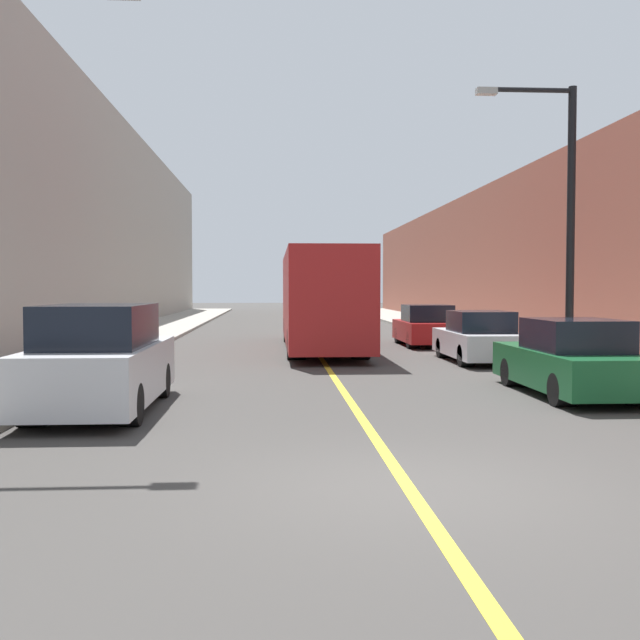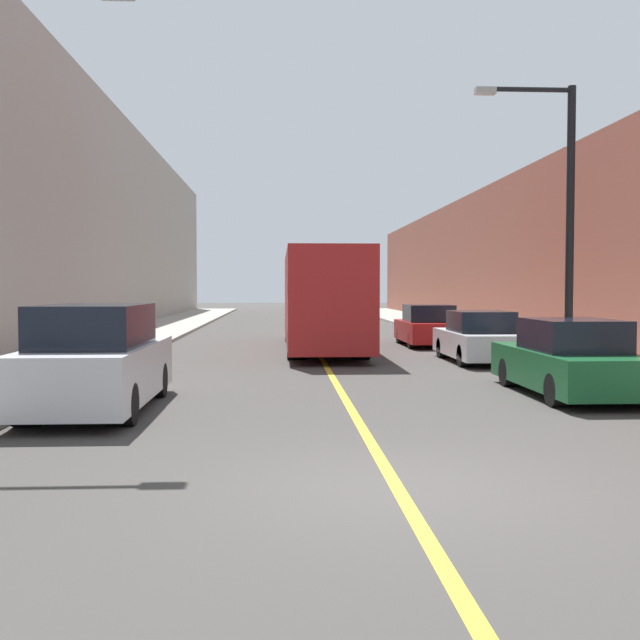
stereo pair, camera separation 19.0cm
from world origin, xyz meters
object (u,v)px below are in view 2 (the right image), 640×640
street_lamp_right (561,208)px  car_right_far (428,327)px  bus (322,298)px  car_right_mid (479,339)px  car_right_near (569,361)px  parked_suv_left (97,362)px

street_lamp_right → car_right_far: bearing=98.2°
car_right_far → street_lamp_right: 10.27m
bus → car_right_mid: (4.34, -4.77, -1.13)m
bus → street_lamp_right: street_lamp_right is taller
bus → car_right_near: bearing=-69.4°
bus → car_right_near: bus is taller
bus → car_right_mid: 6.55m
car_right_mid → car_right_far: size_ratio=1.04×
car_right_near → car_right_far: bearing=91.3°
car_right_near → car_right_far: (-0.30, 12.94, -0.01)m
car_right_far → street_lamp_right: street_lamp_right is taller
bus → parked_suv_left: (-4.70, -12.94, -0.93)m
car_right_far → street_lamp_right: (1.38, -9.58, 3.43)m
bus → car_right_far: bearing=18.6°
car_right_far → street_lamp_right: size_ratio=0.60×
parked_suv_left → car_right_near: size_ratio=1.07×
bus → car_right_near: size_ratio=2.60×
car_right_far → street_lamp_right: bearing=-81.8°
car_right_near → car_right_far: size_ratio=1.11×
car_right_far → bus: bearing=-161.4°
car_right_near → street_lamp_right: street_lamp_right is taller
car_right_mid → street_lamp_right: bearing=-72.6°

